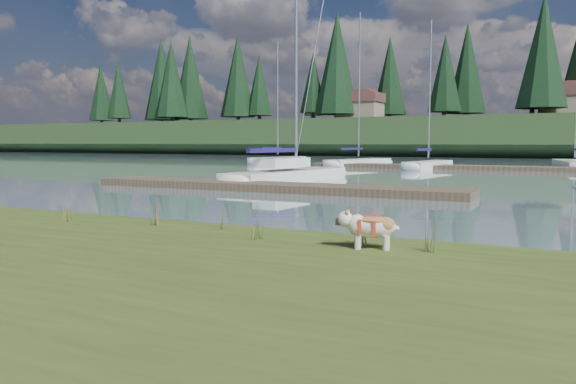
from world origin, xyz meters
The scene contains 24 objects.
ground centered at (0.00, 30.00, 0.00)m, with size 200.00×200.00×0.00m, color #7A95A1.
ridge centered at (0.00, 73.00, 2.50)m, with size 200.00×20.00×5.00m, color #1D3017.
bulldog centered at (4.24, -2.61, 0.69)m, with size 0.94×0.52×0.55m.
sailboat_main centered at (-5.39, 14.38, 0.42)m, with size 2.96×9.59×13.51m.
dock_near centered at (-4.00, 9.00, 0.15)m, with size 16.00×2.00×0.30m, color #4C3D2C.
dock_far centered at (2.00, 30.00, 0.15)m, with size 26.00×2.20×0.30m, color #4C3D2C.
sailboat_bg_0 centered at (-16.90, 34.99, 0.32)m, with size 2.83×7.68×10.98m.
sailboat_bg_1 centered at (-8.31, 32.82, 0.33)m, with size 3.64×8.32×12.18m.
sailboat_bg_2 centered at (-2.30, 30.50, 0.33)m, with size 2.43×7.12×10.61m.
sailboat_bg_3 centered at (6.83, 36.58, 0.32)m, with size 3.41×9.87×14.04m.
weed_0 centered at (-0.18, -2.23, 0.64)m, with size 0.17×0.14×0.69m.
weed_1 centered at (1.24, -2.08, 0.52)m, with size 0.17×0.14×0.40m.
weed_2 centered at (3.99, -2.33, 0.60)m, with size 0.17×0.14×0.60m.
weed_3 centered at (-2.03, -2.69, 0.57)m, with size 0.17×0.14×0.53m.
weed_4 centered at (2.33, -2.72, 0.56)m, with size 0.17×0.14×0.50m.
weed_5 centered at (5.10, -2.44, 0.60)m, with size 0.17×0.14×0.59m.
mud_lip centered at (0.00, -1.60, 0.07)m, with size 60.00×0.50×0.14m, color #33281C.
conifer_0 centered at (-55.00, 67.00, 12.64)m, with size 5.72×5.72×14.15m.
conifer_1 centered at (-40.00, 71.00, 11.28)m, with size 4.40×4.40×11.30m.
conifer_2 centered at (-25.00, 68.00, 13.54)m, with size 6.60×6.60×16.05m.
conifer_3 centered at (-10.00, 72.00, 11.74)m, with size 4.84×4.84×12.25m.
conifer_4 centered at (3.00, 66.00, 13.09)m, with size 6.16×6.16×15.10m.
house_0 centered at (-22.00, 70.00, 7.31)m, with size 6.30×5.30×4.65m.
house_1 centered at (6.00, 71.00, 7.31)m, with size 6.30×5.30×4.65m.
Camera 1 is at (6.91, -10.56, 1.94)m, focal length 35.00 mm.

